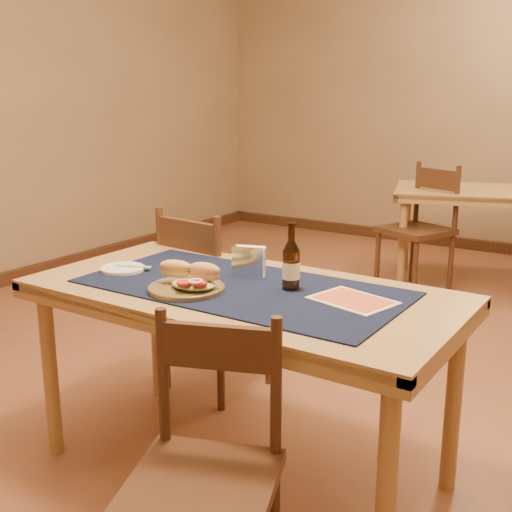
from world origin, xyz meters
The scene contains 14 objects.
room centered at (0.00, 0.00, 1.40)m, with size 6.04×7.04×2.84m.
main_table centered at (0.00, -0.80, 0.67)m, with size 1.60×0.80×0.75m.
placemat centered at (0.00, -0.80, 0.75)m, with size 1.20×0.60×0.01m, color #0E1933.
baseboard centered at (0.00, 0.00, 0.05)m, with size 6.00×7.00×0.10m.
back_table centered at (0.23, 2.34, 0.67)m, with size 1.74×1.23×0.75m.
chair_main_far centered at (-0.53, -0.29, 0.48)m, with size 0.47×0.47×0.93m.
chair_main_near centered at (0.32, -1.44, 0.44)m, with size 0.51×0.51×0.85m.
chair_back_near centered at (-0.24, 1.89, 0.49)m, with size 0.58×0.58×0.95m.
sandwich_plate centered at (-0.13, -0.95, 0.78)m, with size 0.28×0.28×0.11m.
side_plate centered at (-0.53, -0.88, 0.76)m, with size 0.18×0.18×0.01m.
fork centered at (-0.48, -0.85, 0.77)m, with size 0.14×0.07×0.00m.
beer_bottle centered at (0.17, -0.73, 0.85)m, with size 0.07×0.07×0.25m.
napkin_holder centered at (-0.05, -0.67, 0.81)m, with size 0.14×0.09×0.12m.
menu_card centered at (0.42, -0.73, 0.76)m, with size 0.31×0.26×0.01m.
Camera 1 is at (1.29, -2.67, 1.44)m, focal length 45.00 mm.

